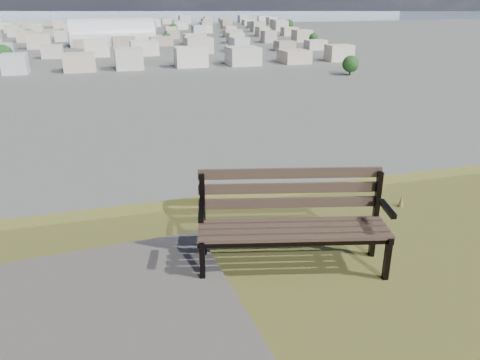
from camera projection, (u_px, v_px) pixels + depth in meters
name	position (u px, v px, depth m)	size (l,w,h in m)	color
park_bench	(292.00, 216.00, 5.01)	(2.10, 1.10, 1.05)	#443227
arena	(113.00, 37.00, 287.63)	(50.88, 23.16, 21.14)	silver
city_blocks	(98.00, 31.00, 363.35)	(395.00, 361.00, 7.00)	beige
city_trees	(55.00, 37.00, 288.53)	(406.52, 387.20, 9.98)	black
bay_water	(95.00, 14.00, 816.23)	(2400.00, 700.00, 0.12)	#879BAC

